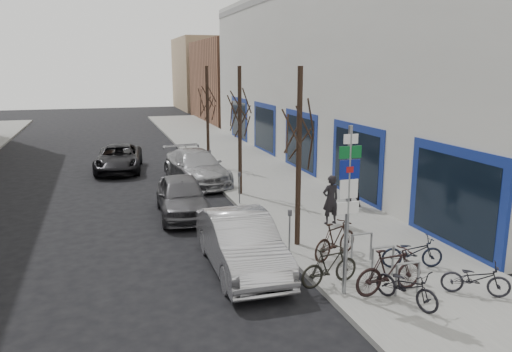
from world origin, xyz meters
TOP-DOWN VIEW (x-y plane):
  - ground at (0.00, 0.00)m, footprint 120.00×120.00m
  - sidewalk_east at (4.50, 10.00)m, footprint 5.00×70.00m
  - commercial_building at (17.00, 16.00)m, footprint 20.00×32.00m
  - brick_building_far at (13.00, 40.00)m, footprint 12.00×14.00m
  - tan_building_far at (13.50, 55.00)m, footprint 13.00×12.00m
  - highway_sign_pole at (2.40, -0.01)m, footprint 0.55×0.10m
  - bike_rack at (3.80, 0.60)m, footprint 0.66×2.26m
  - tree_near at (2.60, 3.50)m, footprint 1.80×1.80m
  - tree_mid at (2.60, 10.00)m, footprint 1.80×1.80m
  - tree_far at (2.60, 16.50)m, footprint 1.80×1.80m
  - meter_front at (2.15, 3.00)m, footprint 0.10×0.08m
  - meter_mid at (2.15, 8.50)m, footprint 0.10×0.08m
  - meter_back at (2.15, 14.00)m, footprint 0.10×0.08m
  - bike_near_left at (3.50, -0.91)m, footprint 1.10×1.73m
  - bike_near_right at (3.44, -0.29)m, footprint 1.95×0.74m
  - bike_mid_curb at (4.88, 0.90)m, footprint 1.74×0.92m
  - bike_mid_inner at (2.26, 0.54)m, footprint 1.72×0.76m
  - bike_far_curb at (5.35, -0.99)m, footprint 1.57×1.26m
  - bike_far_inner at (3.21, 2.15)m, footprint 1.86×1.26m
  - parked_car_front at (0.52, 2.46)m, footprint 1.70×4.77m
  - parked_car_mid at (-0.20, 8.04)m, footprint 1.96×4.46m
  - parked_car_back at (1.30, 13.15)m, footprint 2.84×5.61m
  - lane_car at (-2.12, 17.15)m, footprint 2.84×5.19m
  - pedestrian_near at (4.44, 5.04)m, footprint 0.67×0.49m
  - pedestrian_far at (6.13, 6.82)m, footprint 0.71×0.48m

SIDE VIEW (x-z plane):
  - ground at x=0.00m, z-range 0.00..0.00m
  - sidewalk_east at x=4.50m, z-range 0.00..0.15m
  - bike_far_curb at x=5.35m, z-range 0.15..1.11m
  - bike_mid_inner at x=2.26m, z-range 0.15..1.16m
  - bike_near_left at x=3.50m, z-range 0.15..1.17m
  - bike_mid_curb at x=4.88m, z-range 0.15..1.17m
  - bike_rack at x=3.80m, z-range 0.24..1.07m
  - lane_car at x=-2.12m, z-range 0.00..1.38m
  - bike_far_inner at x=3.21m, z-range 0.15..1.25m
  - bike_near_right at x=3.44m, z-range 0.15..1.31m
  - parked_car_mid at x=-0.20m, z-range 0.00..1.49m
  - parked_car_back at x=1.30m, z-range 0.00..1.56m
  - parked_car_front at x=0.52m, z-range 0.00..1.57m
  - meter_front at x=2.15m, z-range 0.28..1.55m
  - meter_mid at x=2.15m, z-range 0.28..1.55m
  - meter_back at x=2.15m, z-range 0.28..1.55m
  - pedestrian_near at x=4.44m, z-range 0.15..1.87m
  - pedestrian_far at x=6.13m, z-range 0.15..2.05m
  - highway_sign_pole at x=2.40m, z-range 0.36..4.56m
  - brick_building_far at x=13.00m, z-range 0.00..8.00m
  - tree_near at x=2.60m, z-range 1.35..6.85m
  - tree_mid at x=2.60m, z-range 1.35..6.85m
  - tree_far at x=2.60m, z-range 1.35..6.85m
  - tan_building_far at x=13.50m, z-range 0.00..9.00m
  - commercial_building at x=17.00m, z-range 0.00..10.00m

